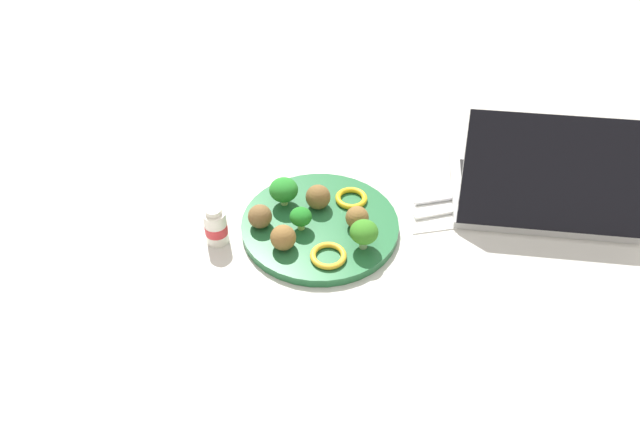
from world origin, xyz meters
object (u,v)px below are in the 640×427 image
at_px(yogurt_bottle, 216,227).
at_px(pepper_ring_mid_right, 328,256).
at_px(meatball_front_left, 320,197).
at_px(fork, 449,197).
at_px(meatball_back_left, 283,238).
at_px(laptop, 542,188).
at_px(pepper_ring_back_right, 351,198).
at_px(broccoli_floret_mid_left, 284,190).
at_px(meatball_back_right, 357,218).
at_px(broccoli_floret_back_right, 301,217).
at_px(napkin, 448,206).
at_px(knife, 455,210).
at_px(plate, 320,225).
at_px(meatball_mid_left, 260,215).
at_px(broccoli_floret_far_rim, 364,232).

bearing_deg(yogurt_bottle, pepper_ring_mid_right, -21.55).
relative_size(meatball_front_left, fork, 0.37).
relative_size(meatball_back_left, fork, 0.36).
bearing_deg(laptop, pepper_ring_mid_right, -163.25).
bearing_deg(pepper_ring_back_right, broccoli_floret_mid_left, 179.34).
height_order(meatball_back_right, laptop, laptop).
bearing_deg(broccoli_floret_back_right, pepper_ring_back_right, 34.78).
bearing_deg(meatball_front_left, napkin, -0.95).
bearing_deg(knife, plate, -175.14).
distance_m(plate, pepper_ring_mid_right, 0.09).
relative_size(broccoli_floret_back_right, meatball_mid_left, 1.01).
xyz_separation_m(meatball_front_left, napkin, (0.24, -0.00, -0.04)).
distance_m(meatball_front_left, laptop, 0.41).
height_order(meatball_back_left, pepper_ring_mid_right, meatball_back_left).
relative_size(meatball_back_left, laptop, 0.12).
relative_size(broccoli_floret_far_rim, napkin, 0.32).
bearing_deg(broccoli_floret_back_right, meatball_front_left, 55.90).
relative_size(meatball_front_left, napkin, 0.27).
bearing_deg(knife, meatball_back_right, -168.62).
relative_size(meatball_back_left, knife, 0.30).
bearing_deg(broccoli_floret_far_rim, broccoli_floret_back_right, 151.68).
bearing_deg(fork, broccoli_floret_far_rim, -145.23).
relative_size(plate, fork, 2.31).
relative_size(broccoli_floret_mid_left, broccoli_floret_back_right, 1.25).
xyz_separation_m(meatball_mid_left, laptop, (0.52, 0.03, 0.00)).
bearing_deg(napkin, laptop, -1.57).
distance_m(broccoli_floret_back_right, knife, 0.29).
bearing_deg(napkin, pepper_ring_mid_right, -151.70).
height_order(plate, knife, plate).
bearing_deg(yogurt_bottle, meatball_back_left, -20.19).
xyz_separation_m(napkin, laptop, (0.17, -0.00, 0.04)).
distance_m(broccoli_floret_back_right, meatball_mid_left, 0.07).
relative_size(broccoli_floret_far_rim, fork, 0.44).
xyz_separation_m(meatball_back_right, knife, (0.19, 0.04, -0.03)).
distance_m(broccoli_floret_back_right, pepper_ring_mid_right, 0.09).
relative_size(broccoli_floret_mid_left, yogurt_bottle, 0.73).
xyz_separation_m(broccoli_floret_back_right, meatball_front_left, (0.04, 0.06, -0.00)).
distance_m(napkin, laptop, 0.17).
xyz_separation_m(meatball_back_right, meatball_back_left, (-0.13, -0.04, 0.00)).
distance_m(pepper_ring_back_right, yogurt_bottle, 0.25).
relative_size(pepper_ring_mid_right, yogurt_bottle, 0.84).
bearing_deg(meatball_mid_left, meatball_back_right, -7.19).
bearing_deg(laptop, plate, -175.38).
relative_size(broccoli_floret_back_right, knife, 0.30).
bearing_deg(pepper_ring_mid_right, pepper_ring_back_right, 68.49).
xyz_separation_m(pepper_ring_back_right, laptop, (0.35, -0.02, 0.02)).
bearing_deg(plate, broccoli_floret_far_rim, -45.43).
height_order(meatball_back_left, yogurt_bottle, yogurt_bottle).
height_order(meatball_mid_left, pepper_ring_mid_right, meatball_mid_left).
bearing_deg(meatball_back_left, laptop, 10.68).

